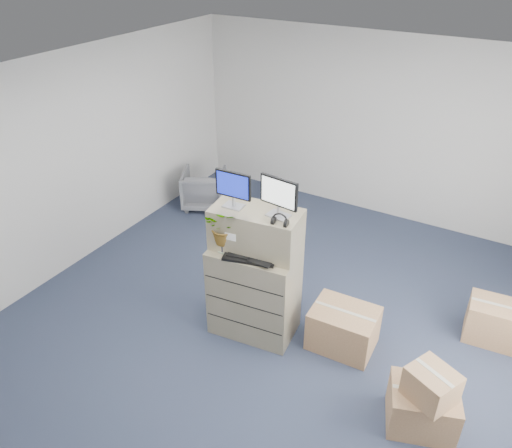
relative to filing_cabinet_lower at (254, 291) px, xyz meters
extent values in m
plane|color=#272D46|center=(0.18, -0.09, -0.54)|extent=(7.00, 7.00, 0.00)
cube|color=silver|center=(0.18, 3.42, 0.86)|extent=(6.00, 0.02, 2.80)
cube|color=gray|center=(0.00, 0.00, 0.00)|extent=(0.99, 0.67, 1.09)
cube|color=gray|center=(-0.01, 0.05, 0.78)|extent=(0.98, 0.57, 0.47)
cube|color=#99999E|center=(-0.25, 0.00, 1.02)|extent=(0.21, 0.16, 0.01)
cylinder|color=#99999E|center=(-0.25, 0.00, 1.07)|extent=(0.03, 0.03, 0.09)
cube|color=black|center=(-0.25, 0.00, 1.26)|extent=(0.40, 0.04, 0.28)
cube|color=navy|center=(-0.24, -0.01, 1.26)|extent=(0.36, 0.02, 0.25)
cube|color=#99999E|center=(0.24, 0.06, 1.02)|extent=(0.24, 0.19, 0.02)
cylinder|color=#99999E|center=(0.24, 0.06, 1.07)|extent=(0.04, 0.04, 0.10)
cube|color=black|center=(0.24, 0.06, 1.28)|extent=(0.42, 0.08, 0.30)
cube|color=silver|center=(0.24, 0.05, 1.28)|extent=(0.38, 0.05, 0.26)
torus|color=black|center=(0.33, -0.07, 1.05)|extent=(0.16, 0.04, 0.16)
cube|color=black|center=(0.04, -0.14, 0.56)|extent=(0.59, 0.37, 0.03)
ellipsoid|color=silver|center=(0.31, -0.10, 0.56)|extent=(0.11, 0.08, 0.03)
cylinder|color=#95979E|center=(0.03, 0.05, 0.69)|extent=(0.08, 0.08, 0.29)
cube|color=silver|center=(-0.04, 0.02, 0.55)|extent=(0.06, 0.05, 0.02)
cube|color=black|center=(-0.04, 0.02, 0.62)|extent=(0.06, 0.04, 0.11)
cube|color=black|center=(0.33, 0.14, 0.58)|extent=(0.23, 0.18, 0.06)
cube|color=#3872BE|center=(0.30, 0.12, 0.65)|extent=(0.23, 0.12, 0.09)
cylinder|color=#95A686|center=(-0.28, -0.13, 0.55)|extent=(0.20, 0.20, 0.02)
cylinder|color=black|center=(-0.28, -0.13, 0.62)|extent=(0.17, 0.17, 0.13)
imported|color=#1D621C|center=(-0.28, -0.13, 0.79)|extent=(0.46, 0.49, 0.32)
imported|color=slate|center=(-2.22, 2.14, -0.20)|extent=(0.88, 0.86, 0.69)
cube|color=#9A6C4A|center=(0.98, 0.26, -0.30)|extent=(0.71, 0.56, 0.48)
cube|color=#9A6C4A|center=(2.00, -0.34, -0.32)|extent=(0.73, 0.66, 0.44)
cube|color=#9A6C4A|center=(2.03, -0.39, 0.05)|extent=(0.51, 0.49, 0.31)
cube|color=#9A6C4A|center=(2.44, 1.22, -0.30)|extent=(0.71, 0.49, 0.48)
camera|label=1|loc=(2.23, -3.77, 3.50)|focal=35.00mm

